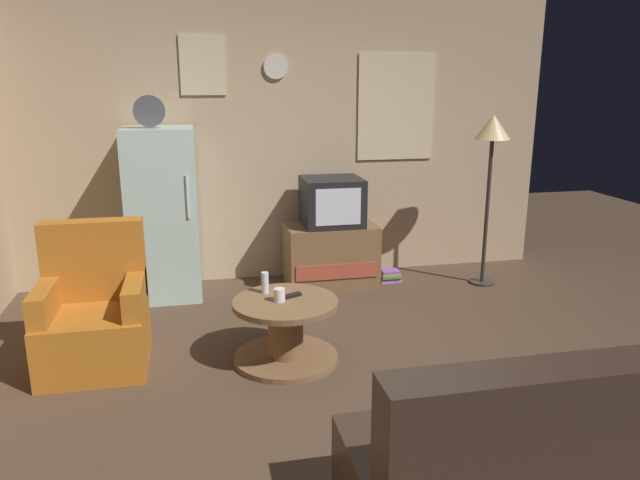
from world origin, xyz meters
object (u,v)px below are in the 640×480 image
at_px(wine_glass, 265,283).
at_px(book_stack, 390,276).
at_px(mug_ceramic_white, 279,295).
at_px(tv_stand, 331,255).
at_px(fridge, 163,213).
at_px(couch, 556,470).
at_px(coffee_table, 286,331).
at_px(remote_control, 291,296).
at_px(armchair, 94,317).
at_px(crt_tv, 332,202).
at_px(standing_lamp, 492,141).

distance_m(wine_glass, book_stack, 1.93).
height_order(wine_glass, mug_ceramic_white, wine_glass).
relative_size(tv_stand, wine_glass, 5.60).
relative_size(fridge, couch, 1.04).
xyz_separation_m(coffee_table, remote_control, (0.05, 0.05, 0.23)).
bearing_deg(book_stack, fridge, 178.07).
relative_size(fridge, coffee_table, 2.46).
bearing_deg(armchair, crt_tv, 33.40).
bearing_deg(standing_lamp, couch, -111.90).
relative_size(tv_stand, remote_control, 5.60).
xyz_separation_m(fridge, couch, (1.69, -3.41, -0.44)).
bearing_deg(fridge, standing_lamp, -5.74).
bearing_deg(armchair, coffee_table, -10.71).
bearing_deg(coffee_table, tv_stand, 66.33).
bearing_deg(standing_lamp, fridge, 174.26).
bearing_deg(standing_lamp, armchair, -163.41).
bearing_deg(wine_glass, book_stack, 43.55).
bearing_deg(crt_tv, couch, -87.13).
height_order(standing_lamp, remote_control, standing_lamp).
bearing_deg(tv_stand, coffee_table, -113.67).
height_order(tv_stand, book_stack, tv_stand).
xyz_separation_m(mug_ceramic_white, armchair, (-1.23, 0.25, -0.15)).
bearing_deg(book_stack, wine_glass, -136.45).
relative_size(remote_control, book_stack, 0.74).
distance_m(fridge, remote_control, 1.76).
bearing_deg(fridge, book_stack, -1.93).
relative_size(remote_control, armchair, 0.16).
relative_size(wine_glass, remote_control, 1.00).
height_order(mug_ceramic_white, couch, couch).
xyz_separation_m(fridge, tv_stand, (1.51, -0.01, -0.46)).
bearing_deg(mug_ceramic_white, wine_glass, 111.49).
relative_size(remote_control, couch, 0.09).
height_order(fridge, coffee_table, fridge).
relative_size(coffee_table, book_stack, 3.57).
distance_m(standing_lamp, wine_glass, 2.60).
relative_size(standing_lamp, mug_ceramic_white, 17.67).
height_order(fridge, book_stack, fridge).
height_order(tv_stand, coffee_table, tv_stand).
bearing_deg(armchair, mug_ceramic_white, -11.54).
relative_size(armchair, couch, 0.56).
relative_size(armchair, book_stack, 4.76).
bearing_deg(crt_tv, coffee_table, -114.00).
xyz_separation_m(standing_lamp, coffee_table, (-2.10, -1.24, -1.14)).
distance_m(mug_ceramic_white, couch, 2.07).
height_order(standing_lamp, couch, standing_lamp).
height_order(remote_control, book_stack, remote_control).
height_order(standing_lamp, coffee_table, standing_lamp).
xyz_separation_m(wine_glass, mug_ceramic_white, (0.07, -0.19, -0.03)).
relative_size(coffee_table, remote_control, 4.80).
bearing_deg(book_stack, tv_stand, 174.39).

